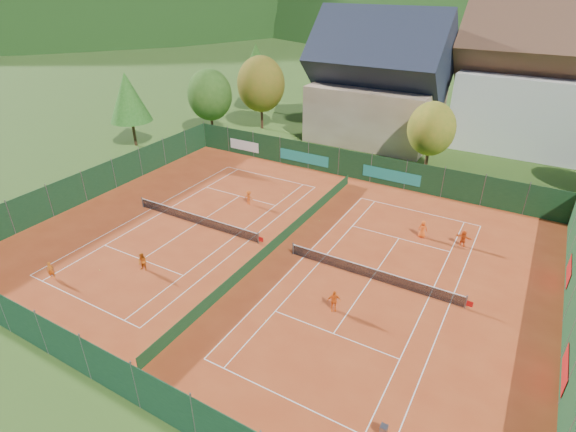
{
  "coord_description": "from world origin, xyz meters",
  "views": [
    {
      "loc": [
        15.81,
        -25.5,
        19.16
      ],
      "look_at": [
        0.0,
        2.0,
        2.0
      ],
      "focal_mm": 28.0,
      "sensor_mm": 36.0,
      "label": 1
    }
  ],
  "objects_px": {
    "chalet": "(378,87)",
    "hotel_block_a": "(551,88)",
    "player_left_mid": "(143,262)",
    "player_left_far": "(249,197)",
    "player_right_far_a": "(423,229)",
    "player_left_near": "(51,270)",
    "player_right_near": "(334,301)",
    "ball_hopper": "(384,428)",
    "player_right_far_b": "(463,238)"
  },
  "relations": [
    {
      "from": "chalet",
      "to": "hotel_block_a",
      "type": "distance_m",
      "value": 19.94
    },
    {
      "from": "player_left_mid",
      "to": "player_left_far",
      "type": "relative_size",
      "value": 1.04
    },
    {
      "from": "player_left_mid",
      "to": "player_left_far",
      "type": "distance_m",
      "value": 12.76
    },
    {
      "from": "chalet",
      "to": "player_right_far_a",
      "type": "bearing_deg",
      "value": -60.82
    },
    {
      "from": "player_left_near",
      "to": "player_left_far",
      "type": "distance_m",
      "value": 17.58
    },
    {
      "from": "chalet",
      "to": "player_left_near",
      "type": "xyz_separation_m",
      "value": [
        -8.78,
        -41.25,
        -5.96
      ]
    },
    {
      "from": "player_left_mid",
      "to": "player_right_near",
      "type": "bearing_deg",
      "value": 4.7
    },
    {
      "from": "hotel_block_a",
      "to": "ball_hopper",
      "type": "xyz_separation_m",
      "value": [
        -3.12,
        -47.46,
        -6.83
      ]
    },
    {
      "from": "player_left_mid",
      "to": "player_right_far_b",
      "type": "bearing_deg",
      "value": 30.77
    },
    {
      "from": "player_left_near",
      "to": "player_left_far",
      "type": "xyz_separation_m",
      "value": [
        5.55,
        16.68,
        0.03
      ]
    },
    {
      "from": "ball_hopper",
      "to": "player_left_far",
      "type": "bearing_deg",
      "value": 138.51
    },
    {
      "from": "ball_hopper",
      "to": "player_left_mid",
      "type": "bearing_deg",
      "value": 168.11
    },
    {
      "from": "hotel_block_a",
      "to": "player_left_near",
      "type": "xyz_separation_m",
      "value": [
        -27.78,
        -47.25,
        -6.72
      ]
    },
    {
      "from": "hotel_block_a",
      "to": "player_left_far",
      "type": "distance_m",
      "value": 38.38
    },
    {
      "from": "hotel_block_a",
      "to": "player_left_far",
      "type": "bearing_deg",
      "value": -126.03
    },
    {
      "from": "player_left_mid",
      "to": "player_right_far_b",
      "type": "relative_size",
      "value": 1.04
    },
    {
      "from": "chalet",
      "to": "player_left_far",
      "type": "relative_size",
      "value": 11.74
    },
    {
      "from": "chalet",
      "to": "ball_hopper",
      "type": "distance_m",
      "value": 44.81
    },
    {
      "from": "player_left_near",
      "to": "player_right_far_b",
      "type": "distance_m",
      "value": 31.02
    },
    {
      "from": "player_left_mid",
      "to": "player_right_far_b",
      "type": "xyz_separation_m",
      "value": [
        19.53,
        15.12,
        -0.03
      ]
    },
    {
      "from": "player_right_near",
      "to": "player_right_far_b",
      "type": "distance_m",
      "value": 13.47
    },
    {
      "from": "player_left_mid",
      "to": "hotel_block_a",
      "type": "bearing_deg",
      "value": 55.21
    },
    {
      "from": "hotel_block_a",
      "to": "player_left_near",
      "type": "height_order",
      "value": "hotel_block_a"
    },
    {
      "from": "player_right_near",
      "to": "chalet",
      "type": "bearing_deg",
      "value": 72.28
    },
    {
      "from": "player_right_far_a",
      "to": "ball_hopper",
      "type": "bearing_deg",
      "value": 87.81
    },
    {
      "from": "player_left_mid",
      "to": "player_left_far",
      "type": "xyz_separation_m",
      "value": [
        0.61,
        12.74,
        -0.03
      ]
    },
    {
      "from": "ball_hopper",
      "to": "player_left_far",
      "type": "distance_m",
      "value": 25.51
    },
    {
      "from": "hotel_block_a",
      "to": "player_right_far_b",
      "type": "relative_size",
      "value": 15.56
    },
    {
      "from": "player_left_near",
      "to": "player_right_near",
      "type": "relative_size",
      "value": 0.87
    },
    {
      "from": "player_left_near",
      "to": "player_right_far_a",
      "type": "xyz_separation_m",
      "value": [
        21.31,
        18.8,
        0.09
      ]
    },
    {
      "from": "player_left_mid",
      "to": "player_right_near",
      "type": "relative_size",
      "value": 0.94
    },
    {
      "from": "hotel_block_a",
      "to": "player_right_near",
      "type": "relative_size",
      "value": 14.13
    },
    {
      "from": "player_left_near",
      "to": "player_left_mid",
      "type": "height_order",
      "value": "player_left_mid"
    },
    {
      "from": "player_left_far",
      "to": "player_right_near",
      "type": "bearing_deg",
      "value": 145.36
    },
    {
      "from": "hotel_block_a",
      "to": "ball_hopper",
      "type": "distance_m",
      "value": 48.05
    },
    {
      "from": "player_left_near",
      "to": "player_right_far_a",
      "type": "height_order",
      "value": "player_right_far_a"
    },
    {
      "from": "ball_hopper",
      "to": "player_left_far",
      "type": "height_order",
      "value": "player_left_far"
    },
    {
      "from": "hotel_block_a",
      "to": "player_right_far_b",
      "type": "xyz_separation_m",
      "value": [
        -3.31,
        -28.19,
        -6.69
      ]
    },
    {
      "from": "player_left_near",
      "to": "player_left_far",
      "type": "height_order",
      "value": "player_left_far"
    },
    {
      "from": "chalet",
      "to": "player_left_near",
      "type": "relative_size",
      "value": 12.22
    },
    {
      "from": "chalet",
      "to": "player_left_far",
      "type": "height_order",
      "value": "chalet"
    },
    {
      "from": "player_left_far",
      "to": "player_right_far_a",
      "type": "height_order",
      "value": "player_right_far_a"
    },
    {
      "from": "chalet",
      "to": "hotel_block_a",
      "type": "relative_size",
      "value": 0.75
    },
    {
      "from": "ball_hopper",
      "to": "player_right_near",
      "type": "height_order",
      "value": "player_right_near"
    },
    {
      "from": "ball_hopper",
      "to": "player_left_far",
      "type": "relative_size",
      "value": 0.58
    },
    {
      "from": "hotel_block_a",
      "to": "player_left_far",
      "type": "xyz_separation_m",
      "value": [
        -22.23,
        -30.56,
        -6.69
      ]
    },
    {
      "from": "player_right_near",
      "to": "player_right_far_a",
      "type": "distance_m",
      "value": 12.24
    },
    {
      "from": "ball_hopper",
      "to": "player_left_near",
      "type": "height_order",
      "value": "player_left_near"
    },
    {
      "from": "player_left_mid",
      "to": "player_left_far",
      "type": "bearing_deg",
      "value": 80.27
    },
    {
      "from": "ball_hopper",
      "to": "player_right_near",
      "type": "xyz_separation_m",
      "value": [
        -5.81,
        7.03,
        0.21
      ]
    }
  ]
}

